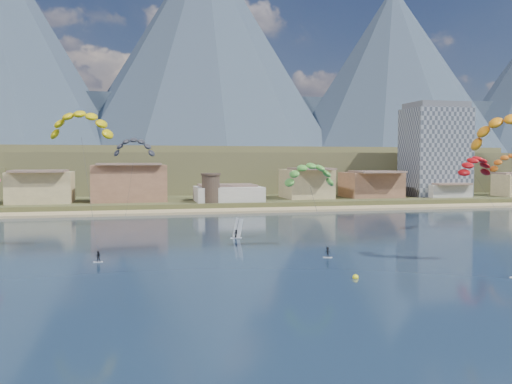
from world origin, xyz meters
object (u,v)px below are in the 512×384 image
(kitesurfer_orange, at_px, (512,127))
(buoy, at_px, (356,277))
(watchtower, at_px, (211,188))
(kitesurfer_green, at_px, (310,172))
(apartment_tower, at_px, (435,150))
(kitesurfer_yellow, at_px, (81,121))
(windsurfer, at_px, (237,232))

(kitesurfer_orange, xyz_separation_m, buoy, (-25.52, -5.04, -19.17))
(watchtower, relative_size, kitesurfer_green, 0.54)
(apartment_tower, bearing_deg, buoy, -124.29)
(kitesurfer_yellow, distance_m, kitesurfer_orange, 65.44)
(windsurfer, xyz_separation_m, buoy, (7.86, -37.64, -1.06))
(kitesurfer_yellow, bearing_deg, windsurfer, 14.90)
(kitesurfer_orange, relative_size, windsurfer, 6.08)
(apartment_tower, relative_size, kitesurfer_orange, 1.40)
(kitesurfer_yellow, relative_size, buoy, 32.21)
(kitesurfer_yellow, distance_m, kitesurfer_green, 38.11)
(kitesurfer_yellow, bearing_deg, apartment_tower, 36.09)
(apartment_tower, height_order, kitesurfer_green, apartment_tower)
(kitesurfer_yellow, relative_size, windsurfer, 6.57)
(watchtower, distance_m, kitesurfer_yellow, 74.58)
(apartment_tower, height_order, buoy, apartment_tower)
(kitesurfer_yellow, height_order, buoy, kitesurfer_yellow)
(watchtower, bearing_deg, kitesurfer_yellow, -114.60)
(watchtower, xyz_separation_m, kitesurfer_green, (6.18, -73.06, 6.32))
(buoy, bearing_deg, apartment_tower, 55.71)
(buoy, bearing_deg, watchtower, 92.54)
(windsurfer, bearing_deg, watchtower, 86.57)
(windsurfer, bearing_deg, buoy, -78.20)
(kitesurfer_orange, bearing_deg, windsurfer, 135.69)
(watchtower, height_order, windsurfer, watchtower)
(kitesurfer_orange, height_order, windsurfer, kitesurfer_orange)
(watchtower, relative_size, buoy, 11.26)
(watchtower, distance_m, windsurfer, 59.68)
(kitesurfer_green, bearing_deg, watchtower, 94.84)
(kitesurfer_yellow, xyz_separation_m, buoy, (34.75, -30.48, -20.79))
(watchtower, distance_m, buoy, 97.28)
(watchtower, bearing_deg, apartment_tower, 9.93)
(buoy, bearing_deg, kitesurfer_orange, 11.18)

